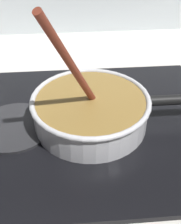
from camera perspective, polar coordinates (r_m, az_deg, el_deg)
hob_plate at (r=0.66m, az=-0.00°, el=-2.57°), size 0.56×0.48×0.01m
burner_ring at (r=0.65m, az=0.00°, el=-1.90°), size 0.20×0.20×0.01m
spare_burner at (r=0.66m, az=-14.25°, el=-2.67°), size 0.16×0.16×0.01m
cooking_pan at (r=0.63m, az=0.12°, el=0.40°), size 0.38×0.25×0.29m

